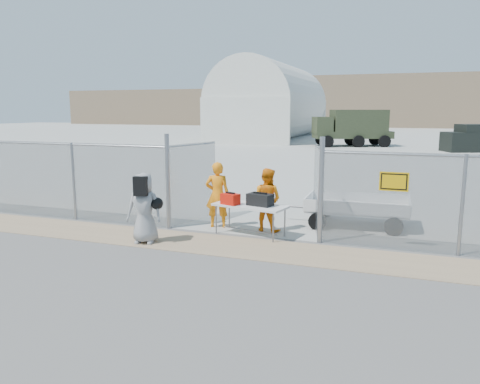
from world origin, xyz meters
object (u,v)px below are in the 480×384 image
at_px(security_worker_right, 267,200).
at_px(utility_trailer, 357,211).
at_px(security_worker_left, 217,195).
at_px(folding_table, 250,220).
at_px(visitor, 144,208).

height_order(security_worker_right, utility_trailer, security_worker_right).
xyz_separation_m(security_worker_left, utility_trailer, (3.49, 1.40, -0.46)).
xyz_separation_m(folding_table, visitor, (-2.12, -1.48, 0.45)).
distance_m(folding_table, visitor, 2.62).
xyz_separation_m(folding_table, utility_trailer, (2.42, 1.88, 0.03)).
relative_size(folding_table, visitor, 1.10).
relative_size(folding_table, security_worker_left, 1.04).
xyz_separation_m(security_worker_right, utility_trailer, (2.16, 1.32, -0.40)).
relative_size(security_worker_left, utility_trailer, 0.50).
bearing_deg(utility_trailer, security_worker_right, -150.18).
xyz_separation_m(folding_table, security_worker_right, (0.27, 0.56, 0.43)).
distance_m(folding_table, utility_trailer, 3.07).
relative_size(security_worker_left, security_worker_right, 1.07).
relative_size(folding_table, utility_trailer, 0.53).
bearing_deg(security_worker_right, folding_table, 76.39).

